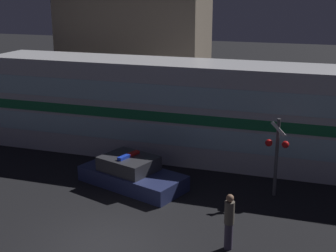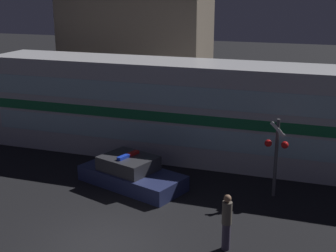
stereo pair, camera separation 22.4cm
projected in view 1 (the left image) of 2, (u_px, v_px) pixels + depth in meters
ground_plane at (105, 246)px, 14.48m from camera, size 120.00×120.00×0.00m
train at (199, 111)px, 21.56m from camera, size 20.86×3.00×4.50m
police_car at (131, 174)px, 18.91m from camera, size 4.73×3.18×1.31m
pedestrian at (229, 221)px, 14.11m from camera, size 0.30×0.30×1.81m
crossing_signal_near at (277, 151)px, 17.53m from camera, size 0.88×0.35×3.07m
building_left at (134, 57)px, 28.80m from camera, size 8.80×4.03×7.29m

